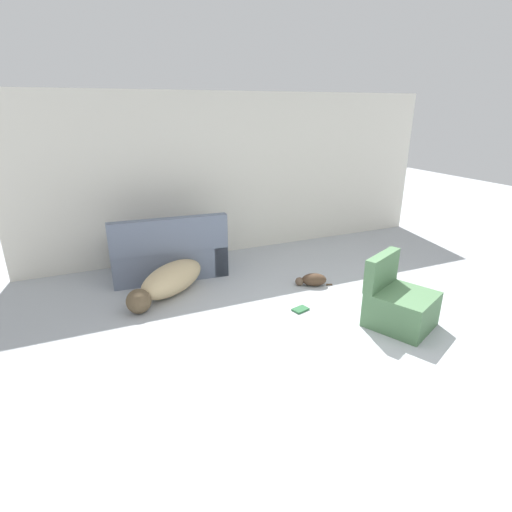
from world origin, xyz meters
TOP-DOWN VIEW (x-y plane):
  - ground_plane at (0.00, 0.00)m, footprint 20.00×20.00m
  - wall_back at (0.00, 3.44)m, footprint 7.07×0.06m
  - couch at (-1.38, 2.80)m, footprint 1.66×0.92m
  - dog at (-1.53, 2.10)m, footprint 1.37×1.12m
  - cat at (0.35, 1.60)m, footprint 0.50×0.32m
  - laptop_open at (1.34, 1.42)m, footprint 0.39×0.40m
  - book_green at (-0.16, 1.03)m, footprint 0.22×0.18m
  - side_chair at (0.68, 0.31)m, footprint 0.85×0.87m

SIDE VIEW (x-z plane):
  - ground_plane at x=0.00m, z-range 0.00..0.00m
  - book_green at x=-0.16m, z-range 0.00..0.02m
  - laptop_open at x=1.34m, z-range -0.04..0.20m
  - cat at x=0.35m, z-range 0.00..0.17m
  - dog at x=-1.53m, z-range -0.01..0.40m
  - side_chair at x=0.68m, z-range -0.14..0.66m
  - couch at x=-1.38m, z-range -0.17..0.76m
  - wall_back at x=0.00m, z-range 0.00..2.57m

